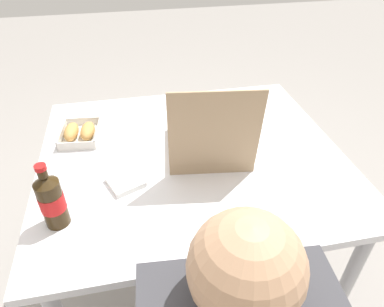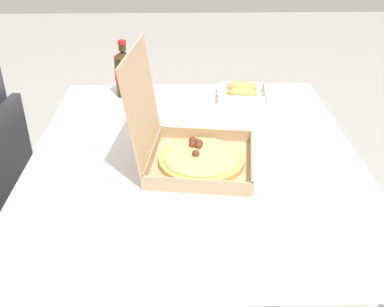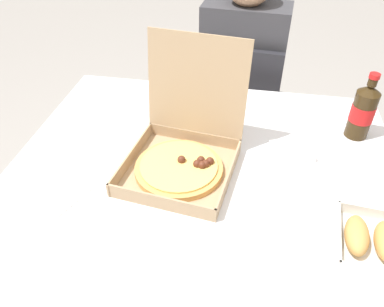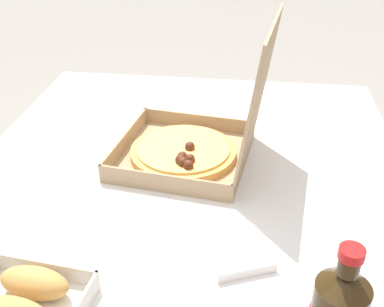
# 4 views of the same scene
# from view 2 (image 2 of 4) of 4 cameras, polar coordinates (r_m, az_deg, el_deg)

# --- Properties ---
(dining_table) EXTENTS (1.16, 1.02, 0.72)m
(dining_table) POSITION_cam_2_polar(r_m,az_deg,el_deg) (1.44, 0.38, -2.49)
(dining_table) COLOR white
(dining_table) RESTS_ON ground_plane
(pizza_box_open) EXTENTS (0.35, 0.39, 0.35)m
(pizza_box_open) POSITION_cam_2_polar(r_m,az_deg,el_deg) (1.33, -0.18, 0.50)
(pizza_box_open) COLOR tan
(pizza_box_open) RESTS_ON dining_table
(bread_side_box) EXTENTS (0.17, 0.21, 0.06)m
(bread_side_box) POSITION_cam_2_polar(r_m,az_deg,el_deg) (1.80, 6.37, 7.79)
(bread_side_box) COLOR white
(bread_side_box) RESTS_ON dining_table
(cola_bottle) EXTENTS (0.07, 0.07, 0.22)m
(cola_bottle) POSITION_cam_2_polar(r_m,az_deg,el_deg) (1.81, -8.63, 10.12)
(cola_bottle) COLOR #33230F
(cola_bottle) RESTS_ON dining_table
(paper_menu) EXTENTS (0.25, 0.22, 0.00)m
(paper_menu) POSITION_cam_2_polar(r_m,az_deg,el_deg) (1.08, 9.50, -11.09)
(paper_menu) COLOR white
(paper_menu) RESTS_ON dining_table
(napkin_pile) EXTENTS (0.14, 0.14, 0.02)m
(napkin_pile) POSITION_cam_2_polar(r_m,az_deg,el_deg) (1.64, -4.44, 4.93)
(napkin_pile) COLOR white
(napkin_pile) RESTS_ON dining_table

